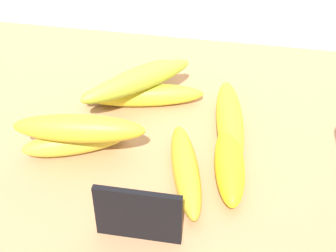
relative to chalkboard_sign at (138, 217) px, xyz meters
The scene contains 10 objects.
counter_top 14.13cm from the chalkboard_sign, 116.28° to the left, with size 110.00×76.00×3.00cm, color #AE7A50.
chalkboard_sign is the anchor object (origin of this frame).
banana_0 19.05cm from the chalkboard_sign, 132.12° to the left, with size 15.98×3.88×3.88cm, color gold.
banana_1 12.04cm from the chalkboard_sign, 68.32° to the left, with size 18.48×3.74×3.74cm, color gold.
banana_2 27.70cm from the chalkboard_sign, 100.93° to the left, with size 20.43×3.81×3.81cm, color gold.
banana_3 32.09cm from the chalkboard_sign, 105.10° to the left, with size 18.64×3.58×3.58cm, color #94BE33.
banana_4 16.63cm from the chalkboard_sign, 50.93° to the left, with size 15.76×4.26×4.26cm, color yellow.
banana_5 24.54cm from the chalkboard_sign, 66.67° to the left, with size 20.51×4.16×4.16cm, color gold.
banana_6 26.65cm from the chalkboard_sign, 102.74° to the left, with size 20.01×3.65×3.65cm, color #A8BA34.
banana_7 17.12cm from the chalkboard_sign, 131.85° to the left, with size 19.09×4.12×4.12cm, color gold.
Camera 1 is at (16.56, -52.63, 57.49)cm, focal length 55.89 mm.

